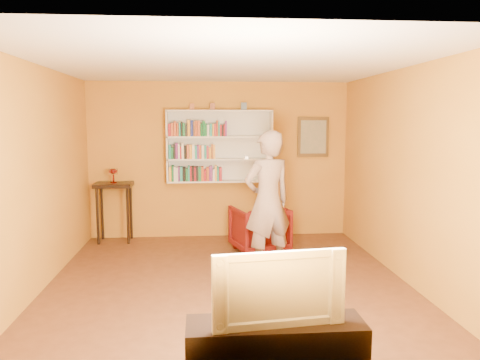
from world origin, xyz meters
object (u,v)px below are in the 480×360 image
object	(u,v)px
bookshelf	(220,146)
television	(276,285)
tv_cabinet	(275,352)
console_table	(114,193)
armchair	(259,229)
ruby_lustre	(113,172)
person	(268,201)

from	to	relation	value
bookshelf	television	xyz separation A→B (m)	(0.23, -4.66, -0.81)
tv_cabinet	console_table	bearing A→B (deg)	114.14
armchair	television	size ratio (longest dim) A/B	0.78
console_table	television	bearing A→B (deg)	-65.86
bookshelf	console_table	world-z (taller)	bookshelf
ruby_lustre	console_table	bearing A→B (deg)	-33.69
person	television	xyz separation A→B (m)	(-0.33, -2.77, -0.17)
bookshelf	television	size ratio (longest dim) A/B	1.77
console_table	ruby_lustre	bearing A→B (deg)	146.31
person	television	world-z (taller)	person
bookshelf	armchair	size ratio (longest dim) A/B	2.27
console_table	bookshelf	bearing A→B (deg)	5.11
ruby_lustre	armchair	world-z (taller)	ruby_lustre
tv_cabinet	television	size ratio (longest dim) A/B	1.36
console_table	television	size ratio (longest dim) A/B	0.99
tv_cabinet	armchair	bearing A→B (deg)	84.72
television	armchair	bearing A→B (deg)	78.03
armchair	person	world-z (taller)	person
ruby_lustre	tv_cabinet	distance (m)	5.02
person	console_table	bearing A→B (deg)	-57.73
console_table	armchair	distance (m)	2.54
bookshelf	ruby_lustre	world-z (taller)	bookshelf
armchair	tv_cabinet	bearing A→B (deg)	69.07
person	television	size ratio (longest dim) A/B	1.87
console_table	ruby_lustre	distance (m)	0.35
person	tv_cabinet	xyz separation A→B (m)	(-0.33, -2.77, -0.71)
console_table	ruby_lustre	world-z (taller)	ruby_lustre
console_table	television	world-z (taller)	television
console_table	person	bearing A→B (deg)	-36.38
bookshelf	armchair	bearing A→B (deg)	-59.71
bookshelf	tv_cabinet	distance (m)	4.86
armchair	television	world-z (taller)	television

